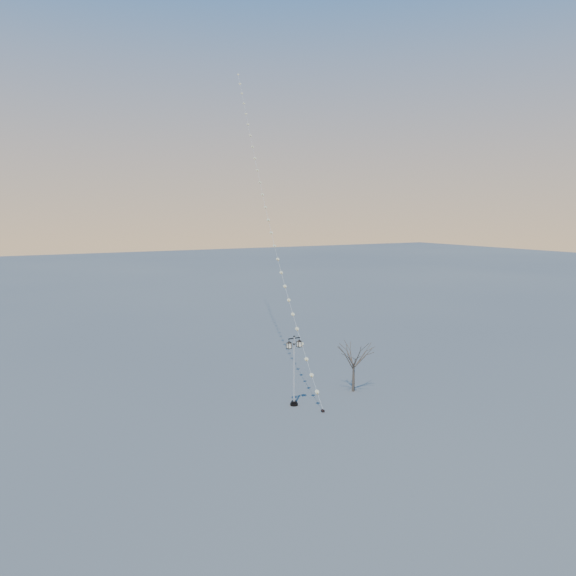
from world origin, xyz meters
TOP-DOWN VIEW (x-y plane):
  - ground at (0.00, 0.00)m, footprint 300.00×300.00m
  - street_lamp at (0.16, 0.99)m, footprint 1.18×0.52m
  - bare_tree at (5.18, 1.36)m, footprint 2.21×2.21m
  - kite_train at (5.22, 14.67)m, footprint 8.71×31.81m

SIDE VIEW (x-z plane):
  - ground at x=0.00m, z-range 0.00..0.00m
  - bare_tree at x=5.18m, z-range 0.71..4.38m
  - street_lamp at x=0.16m, z-range 0.25..4.92m
  - kite_train at x=5.22m, z-range -0.12..28.67m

